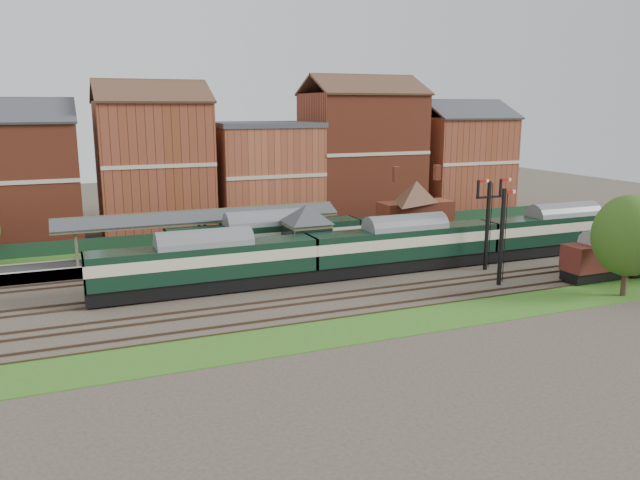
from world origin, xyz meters
name	(u,v)px	position (x,y,z in m)	size (l,w,h in m)	color
ground	(353,276)	(0.00, 0.00, 0.00)	(160.00, 160.00, 0.00)	#473D33
grass_back	(291,240)	(0.00, 16.00, 0.03)	(90.00, 4.50, 0.06)	#2D6619
grass_front	(427,318)	(0.00, -12.00, 0.03)	(90.00, 5.00, 0.06)	#2D6619
fence	(284,230)	(0.00, 18.00, 0.75)	(90.00, 0.12, 1.50)	#193823
platform	(264,252)	(-5.00, 9.75, 0.50)	(55.00, 3.40, 1.00)	#2D2D2D
signal_box	(307,236)	(-3.00, 3.25, 3.19)	(5.40, 5.40, 6.00)	#5E6F4F
brick_hut	(386,250)	(5.00, 3.25, 1.20)	(3.20, 2.64, 2.94)	brown
station_building	(416,207)	(12.00, 9.75, 3.96)	(8.10, 8.10, 5.90)	#973F26
canopy	(201,215)	(-11.00, 9.75, 4.58)	(26.00, 3.89, 4.08)	#545937
semaphore_bracket	(488,219)	(12.04, -2.50, 4.63)	(3.60, 0.25, 8.18)	black
semaphore_siding	(502,236)	(10.02, -7.00, 4.16)	(1.23, 0.25, 8.00)	black
town_backdrop	(263,169)	(-0.18, 25.00, 7.00)	(69.00, 10.00, 16.00)	#973F26
dmu_train	(405,244)	(5.11, 0.00, 2.42)	(53.84, 2.83, 4.14)	black
platform_railcar	(266,239)	(-5.78, 6.50, 2.44)	(18.13, 2.86, 4.18)	black
goods_van_a	(595,259)	(18.19, -9.00, 1.91)	(5.48, 2.37, 3.32)	black
tree_far	(629,236)	(16.91, -13.24, 4.80)	(5.44, 5.44, 7.94)	#382619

